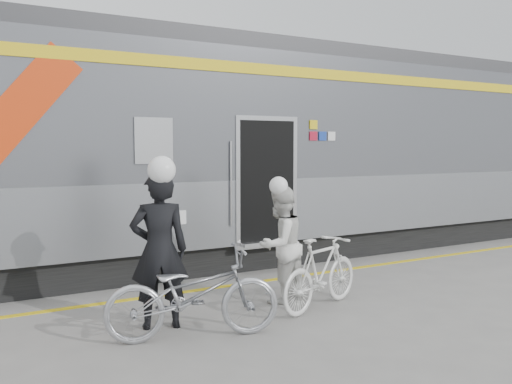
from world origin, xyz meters
TOP-DOWN VIEW (x-y plane):
  - ground at (0.00, 0.00)m, footprint 90.00×90.00m
  - train at (-1.07, 4.19)m, footprint 24.00×3.17m
  - safety_strip at (0.00, 2.15)m, footprint 24.00×0.12m
  - man at (-1.46, 0.83)m, footprint 0.77×0.61m
  - bicycle_left at (-1.26, 0.28)m, footprint 2.07×1.16m
  - woman at (0.38, 1.06)m, footprint 0.94×0.83m
  - bicycle_right at (0.68, 0.51)m, footprint 1.68×0.97m
  - helmet_man at (-1.46, 0.83)m, footprint 0.32×0.32m
  - helmet_woman at (0.38, 1.06)m, footprint 0.26×0.26m

SIDE VIEW (x-z plane):
  - ground at x=0.00m, z-range 0.00..0.00m
  - safety_strip at x=0.00m, z-range 0.00..0.01m
  - bicycle_right at x=0.68m, z-range 0.00..0.97m
  - bicycle_left at x=-1.26m, z-range 0.00..1.03m
  - woman at x=0.38m, z-range 0.00..1.60m
  - man at x=-1.46m, z-range 0.00..1.87m
  - helmet_woman at x=0.38m, z-range 1.60..1.86m
  - helmet_man at x=-1.46m, z-range 1.87..2.20m
  - train at x=-1.07m, z-range 0.00..4.10m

